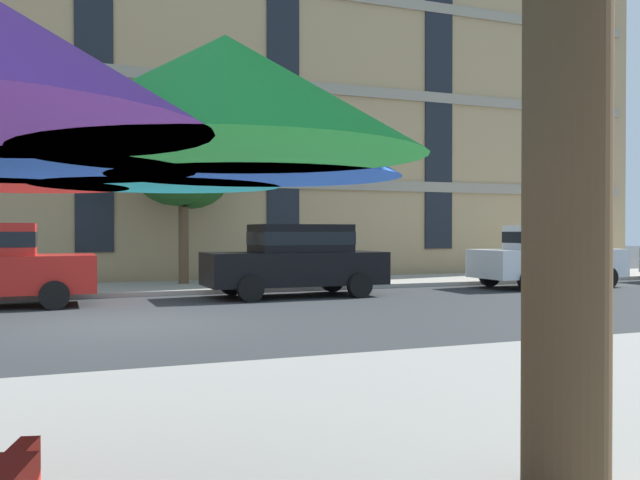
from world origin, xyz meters
TOP-DOWN VIEW (x-y plane):
  - ground_plane at (0.00, 0.00)m, footprint 120.00×120.00m
  - sidewalk_far at (0.00, 6.80)m, footprint 56.00×3.60m
  - apartment_building at (0.00, 14.99)m, footprint 41.03×12.08m
  - sedan_black at (4.47, 3.70)m, footprint 4.40×1.98m
  - sedan_white at (12.20, 3.70)m, footprint 4.40×1.98m
  - street_tree_middle at (2.31, 7.35)m, footprint 3.09×3.06m

SIDE VIEW (x-z plane):
  - ground_plane at x=0.00m, z-range 0.00..0.00m
  - sidewalk_far at x=0.00m, z-range 0.00..0.12m
  - sedan_black at x=4.47m, z-range 0.06..1.84m
  - sedan_white at x=12.20m, z-range 0.06..1.84m
  - street_tree_middle at x=2.31m, z-range 1.09..6.04m
  - apartment_building at x=0.00m, z-range 0.00..19.20m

